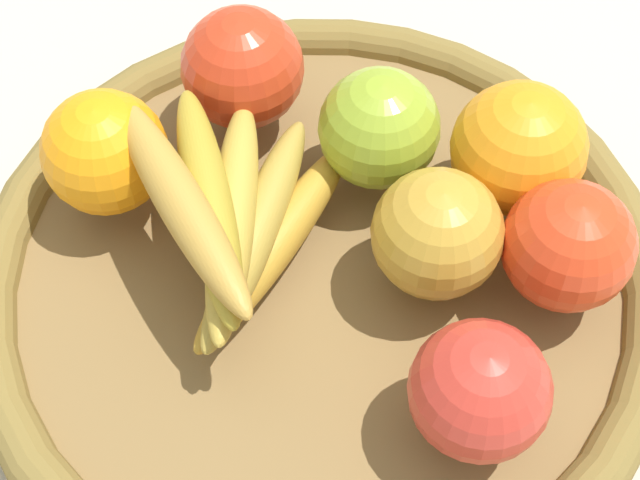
# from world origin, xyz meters

# --- Properties ---
(ground_plane) EXTENTS (2.40, 2.40, 0.00)m
(ground_plane) POSITION_xyz_m (0.00, 0.00, 0.00)
(ground_plane) COLOR #C0B29D
(ground_plane) RESTS_ON ground
(basket) EXTENTS (0.42, 0.42, 0.04)m
(basket) POSITION_xyz_m (0.00, 0.00, 0.02)
(basket) COLOR brown
(basket) RESTS_ON ground_plane
(apple_2) EXTENTS (0.08, 0.08, 0.07)m
(apple_2) POSITION_xyz_m (-0.07, 0.03, 0.07)
(apple_2) COLOR #8BA52B
(apple_2) RESTS_ON basket
(banana_bunch) EXTENTS (0.17, 0.15, 0.07)m
(banana_bunch) POSITION_xyz_m (0.00, -0.05, 0.07)
(banana_bunch) COLOR #B9882A
(banana_bunch) RESTS_ON basket
(apple_4) EXTENTS (0.11, 0.11, 0.07)m
(apple_4) POSITION_xyz_m (0.00, 0.14, 0.07)
(apple_4) COLOR red
(apple_4) RESTS_ON basket
(apple_3) EXTENTS (0.10, 0.10, 0.08)m
(apple_3) POSITION_xyz_m (-0.11, -0.06, 0.08)
(apple_3) COLOR red
(apple_3) RESTS_ON basket
(apple_1) EXTENTS (0.08, 0.08, 0.07)m
(apple_1) POSITION_xyz_m (0.09, 0.09, 0.07)
(apple_1) COLOR red
(apple_1) RESTS_ON basket
(apple_0) EXTENTS (0.10, 0.10, 0.07)m
(apple_0) POSITION_xyz_m (-0.00, 0.07, 0.07)
(apple_0) COLOR #BB8C2E
(apple_0) RESTS_ON basket
(orange_1) EXTENTS (0.08, 0.08, 0.08)m
(orange_1) POSITION_xyz_m (-0.04, -0.13, 0.07)
(orange_1) COLOR orange
(orange_1) RESTS_ON basket
(orange_0) EXTENTS (0.10, 0.10, 0.08)m
(orange_0) POSITION_xyz_m (-0.06, 0.11, 0.08)
(orange_0) COLOR orange
(orange_0) RESTS_ON basket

